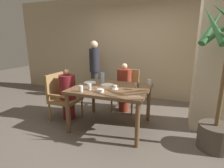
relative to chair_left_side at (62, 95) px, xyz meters
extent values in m
plane|color=#60564C|center=(1.09, 0.00, -0.50)|extent=(16.00, 16.00, 0.00)
cube|color=tan|center=(1.09, 2.02, 0.90)|extent=(8.00, 0.06, 2.80)
cube|color=beige|center=(2.75, 0.64, 0.85)|extent=(0.55, 0.55, 2.70)
cube|color=brown|center=(1.09, 0.00, 0.24)|extent=(1.35, 1.10, 0.05)
cylinder|color=brown|center=(0.47, -0.49, -0.14)|extent=(0.07, 0.07, 0.72)
cylinder|color=brown|center=(1.70, -0.49, -0.14)|extent=(0.07, 0.07, 0.72)
cylinder|color=brown|center=(0.47, 0.49, -0.14)|extent=(0.07, 0.07, 0.72)
cylinder|color=brown|center=(1.70, 0.49, -0.14)|extent=(0.07, 0.07, 0.72)
cube|color=olive|center=(0.09, 0.00, -0.09)|extent=(0.53, 0.53, 0.07)
cube|color=olive|center=(-0.16, 0.00, 0.19)|extent=(0.05, 0.53, 0.50)
cube|color=olive|center=(0.09, 0.24, 0.06)|extent=(0.48, 0.04, 0.04)
cube|color=olive|center=(0.09, -0.24, 0.06)|extent=(0.48, 0.04, 0.04)
cylinder|color=olive|center=(0.32, 0.23, -0.31)|extent=(0.04, 0.04, 0.37)
cylinder|color=olive|center=(0.32, -0.23, -0.31)|extent=(0.04, 0.04, 0.37)
cylinder|color=olive|center=(-0.15, 0.23, -0.31)|extent=(0.04, 0.04, 0.37)
cylinder|color=olive|center=(-0.15, -0.23, -0.31)|extent=(0.04, 0.04, 0.37)
cylinder|color=maroon|center=(0.15, 0.00, -0.28)|extent=(0.24, 0.24, 0.44)
cylinder|color=maroon|center=(0.15, 0.00, 0.18)|extent=(0.32, 0.32, 0.49)
sphere|color=#997051|center=(0.15, 0.00, 0.49)|extent=(0.12, 0.12, 0.12)
cube|color=olive|center=(1.09, 0.87, -0.09)|extent=(0.53, 0.53, 0.07)
cube|color=olive|center=(1.09, 1.12, 0.19)|extent=(0.53, 0.05, 0.50)
cube|color=olive|center=(1.33, 0.87, 0.06)|extent=(0.04, 0.48, 0.04)
cube|color=olive|center=(0.84, 0.87, 0.06)|extent=(0.04, 0.48, 0.04)
cylinder|color=olive|center=(1.32, 0.64, -0.31)|extent=(0.04, 0.04, 0.37)
cylinder|color=olive|center=(0.85, 0.64, -0.31)|extent=(0.04, 0.04, 0.37)
cylinder|color=olive|center=(1.32, 1.11, -0.31)|extent=(0.04, 0.04, 0.37)
cylinder|color=olive|center=(0.85, 1.11, -0.31)|extent=(0.04, 0.04, 0.37)
cylinder|color=maroon|center=(1.09, 0.81, -0.28)|extent=(0.24, 0.24, 0.44)
cylinder|color=maroon|center=(1.09, 0.81, 0.21)|extent=(0.32, 0.32, 0.54)
sphere|color=beige|center=(1.09, 0.81, 0.55)|extent=(0.13, 0.13, 0.13)
cylinder|color=#2D2D33|center=(0.02, 1.47, -0.12)|extent=(0.21, 0.21, 0.75)
cylinder|color=#23232D|center=(0.02, 1.47, 0.57)|extent=(0.27, 0.27, 0.63)
sphere|color=beige|center=(0.02, 1.47, 0.99)|extent=(0.21, 0.21, 0.21)
cube|color=black|center=(0.02, 1.30, 0.73)|extent=(0.07, 0.01, 0.14)
cylinder|color=#4C4238|center=(2.79, -0.10, -0.31)|extent=(0.48, 0.48, 0.38)
cylinder|color=brown|center=(2.79, -0.10, 0.47)|extent=(0.06, 0.06, 1.17)
cone|color=#2D6633|center=(2.60, 0.04, 1.31)|extent=(0.40, 0.51, 0.59)
cone|color=#2D6633|center=(2.56, -0.20, 1.30)|extent=(0.33, 0.57, 0.57)
cylinder|color=white|center=(0.57, 0.17, 0.28)|extent=(0.24, 0.24, 0.01)
cylinder|color=white|center=(0.96, 0.13, 0.28)|extent=(0.24, 0.24, 0.01)
cylinder|color=white|center=(1.20, -0.08, 0.27)|extent=(0.11, 0.11, 0.01)
cylinder|color=white|center=(1.20, -0.08, 0.31)|extent=(0.07, 0.07, 0.06)
cylinder|color=white|center=(1.03, -0.33, 0.29)|extent=(0.13, 0.13, 0.04)
cylinder|color=#A3C6DB|center=(0.81, 0.26, 0.38)|extent=(0.07, 0.07, 0.21)
cylinder|color=#3359B2|center=(0.81, 0.26, 0.50)|extent=(0.04, 0.04, 0.02)
cylinder|color=silver|center=(1.70, 0.46, 0.32)|extent=(0.07, 0.07, 0.11)
cylinder|color=silver|center=(0.73, -0.43, 0.32)|extent=(0.07, 0.07, 0.11)
cylinder|color=silver|center=(0.80, -0.28, 0.32)|extent=(0.07, 0.07, 0.11)
cylinder|color=white|center=(1.50, 0.19, 0.31)|extent=(0.03, 0.03, 0.08)
cylinder|color=#4C3D2D|center=(1.54, 0.19, 0.31)|extent=(0.03, 0.03, 0.07)
cube|color=silver|center=(1.61, -0.37, 0.27)|extent=(0.15, 0.07, 0.00)
cube|color=silver|center=(1.68, -0.34, 0.27)|extent=(0.04, 0.04, 0.00)
cube|color=silver|center=(0.88, -0.13, 0.27)|extent=(0.14, 0.09, 0.00)
cube|color=silver|center=(0.95, -0.18, 0.27)|extent=(0.06, 0.04, 0.00)
camera|label=1|loc=(2.21, -2.84, 1.09)|focal=28.00mm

